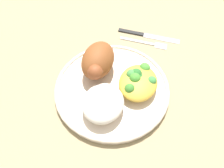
# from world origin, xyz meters

# --- Properties ---
(ground_plane) EXTENTS (2.00, 2.00, 0.00)m
(ground_plane) POSITION_xyz_m (0.00, 0.00, 0.00)
(ground_plane) COLOR #94835D
(plate) EXTENTS (0.29, 0.29, 0.02)m
(plate) POSITION_xyz_m (0.00, 0.00, 0.01)
(plate) COLOR beige
(plate) RESTS_ON ground_plane
(roasted_chicken) EXTENTS (0.12, 0.08, 0.07)m
(roasted_chicken) POSITION_xyz_m (-0.04, -0.05, 0.06)
(roasted_chicken) COLOR brown
(roasted_chicken) RESTS_ON plate
(rice_pile) EXTENTS (0.10, 0.09, 0.04)m
(rice_pile) POSITION_xyz_m (0.06, -0.00, 0.04)
(rice_pile) COLOR silver
(rice_pile) RESTS_ON plate
(mac_cheese_with_broccoli) EXTENTS (0.11, 0.09, 0.04)m
(mac_cheese_with_broccoli) POSITION_xyz_m (-0.02, 0.06, 0.04)
(mac_cheese_with_broccoli) COLOR gold
(mac_cheese_with_broccoli) RESTS_ON plate
(fork) EXTENTS (0.02, 0.14, 0.01)m
(fork) POSITION_xyz_m (-0.19, 0.04, 0.00)
(fork) COLOR silver
(fork) RESTS_ON ground_plane
(knife) EXTENTS (0.02, 0.19, 0.01)m
(knife) POSITION_xyz_m (-0.22, 0.03, 0.00)
(knife) COLOR black
(knife) RESTS_ON ground_plane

